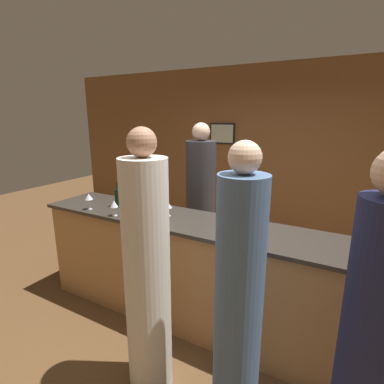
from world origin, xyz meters
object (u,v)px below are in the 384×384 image
object	(u,v)px
bartender	(200,209)
guest_1	(147,275)
guest_0	(239,302)
guest_2	(370,344)
wine_bottle_0	(118,197)

from	to	relation	value
bartender	guest_1	xyz separation A→B (m)	(0.42, -1.62, 0.01)
guest_0	guest_1	distance (m)	0.68
bartender	guest_2	xyz separation A→B (m)	(1.81, -1.59, -0.00)
guest_1	wine_bottle_0	size ratio (longest dim) A/B	7.34
wine_bottle_0	guest_1	bearing A→B (deg)	-38.87
guest_0	wine_bottle_0	world-z (taller)	guest_0
bartender	guest_1	bearing A→B (deg)	104.45
bartender	guest_2	size ratio (longest dim) A/B	1.03
guest_1	wine_bottle_0	bearing A→B (deg)	141.13
wine_bottle_0	guest_2	bearing A→B (deg)	-17.84
bartender	guest_2	world-z (taller)	bartender
guest_1	guest_2	distance (m)	1.39
guest_2	wine_bottle_0	world-z (taller)	guest_2
bartender	wine_bottle_0	size ratio (longest dim) A/B	7.31
guest_0	wine_bottle_0	xyz separation A→B (m)	(-1.67, 0.74, 0.28)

